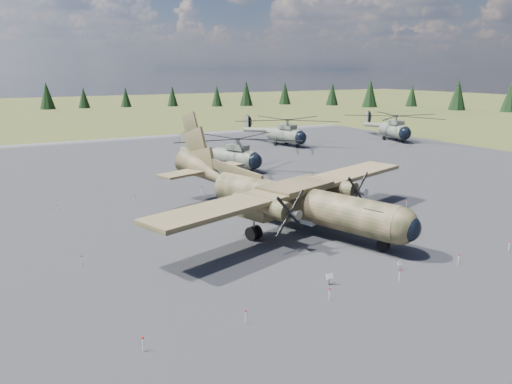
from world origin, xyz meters
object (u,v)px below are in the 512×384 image
helicopter_near (235,147)px  helicopter_mid (285,127)px  helicopter_far (395,122)px  transport_plane (286,194)px

helicopter_near → helicopter_mid: helicopter_mid is taller
helicopter_far → helicopter_near: bearing=-150.5°
helicopter_far → helicopter_mid: bearing=-178.0°
transport_plane → helicopter_near: bearing=55.8°
helicopter_near → helicopter_far: bearing=-5.2°
helicopter_mid → helicopter_far: 23.67m
transport_plane → helicopter_mid: transport_plane is taller
helicopter_near → transport_plane: bearing=-127.5°
transport_plane → helicopter_far: bearing=19.4°
helicopter_far → transport_plane: bearing=-129.3°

